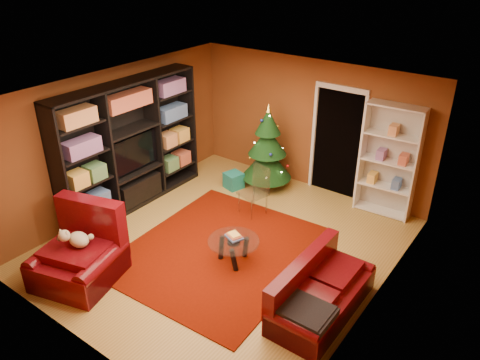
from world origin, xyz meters
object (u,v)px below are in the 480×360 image
Objects in this scene: gift_box_green at (255,176)px; white_bookshelf at (389,161)px; gift_box_red at (267,181)px; sofa at (323,289)px; media_unit at (130,146)px; christmas_tree at (267,148)px; dog at (79,240)px; acrylic_chair at (253,194)px; gift_box_teal at (234,180)px; coffee_table at (234,251)px; rug at (220,251)px; armchair at (76,254)px.

white_bookshelf is at bearing 8.89° from gift_box_green.
sofa is (2.63, -2.62, 0.27)m from gift_box_red.
christmas_tree is (1.67, 2.05, -0.32)m from media_unit.
dog is 0.47× the size of acrylic_chair.
coffee_table reaches higher than gift_box_teal.
gift_box_green is at bearing 137.19° from acrylic_chair.
rug is at bearing -64.55° from acrylic_chair.
gift_box_teal is at bearing 73.65° from dog.
gift_box_teal is at bearing -165.63° from white_bookshelf.
coffee_table is (1.51, -2.00, 0.05)m from gift_box_teal.
coffee_table is 1.52m from acrylic_chair.
christmas_tree is at bearing 50.80° from media_unit.
rug is at bearing 39.37° from dog.
media_unit is at bearing 102.99° from dog.
rug is at bearing -123.58° from white_bookshelf.
white_bookshelf is 1.21× the size of sofa.
gift_box_green is 0.29m from gift_box_red.
coffee_table is (1.56, 1.64, -0.49)m from dog.
dog is 3.53m from sofa.
gift_box_red is at bearing 51.03° from media_unit.
media_unit is at bearing 82.77° from sofa.
gift_box_green is 0.13× the size of white_bookshelf.
media_unit is 1.45× the size of white_bookshelf.
christmas_tree is 4.13m from dog.
christmas_tree reaches higher than gift_box_green.
media_unit is 1.74× the size of christmas_tree.
christmas_tree is 1.49× the size of armchair.
media_unit reaches higher than gift_box_red.
white_bookshelf reaches higher than gift_box_red.
armchair is (1.07, -2.10, -0.72)m from media_unit.
gift_box_red is 0.12× the size of sofa.
gift_box_red is at bearing 45.30° from sofa.
dog reaches higher than rug.
rug is 9.81× the size of gift_box_teal.
gift_box_red is 0.10× the size of white_bookshelf.
christmas_tree is at bearing 45.38° from sofa.
gift_box_red is (0.50, 0.47, -0.06)m from gift_box_teal.
gift_box_red is 1.21m from acrylic_chair.
gift_box_red is at bearing -0.42° from gift_box_green.
white_bookshelf reaches higher than dog.
dog is 2.31m from coffee_table.
gift_box_green is 0.33× the size of acrylic_chair.
gift_box_teal reaches higher than rug.
media_unit is at bearing 171.37° from coffee_table.
dog is (-0.27, -4.11, 0.55)m from gift_box_green.
christmas_tree is 2.21× the size of coffee_table.
media_unit is 1.76× the size of sofa.
gift_box_red is 4.18m from dog.
white_bookshelf reaches higher than coffee_table.
sofa is at bearing -6.94° from rug.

